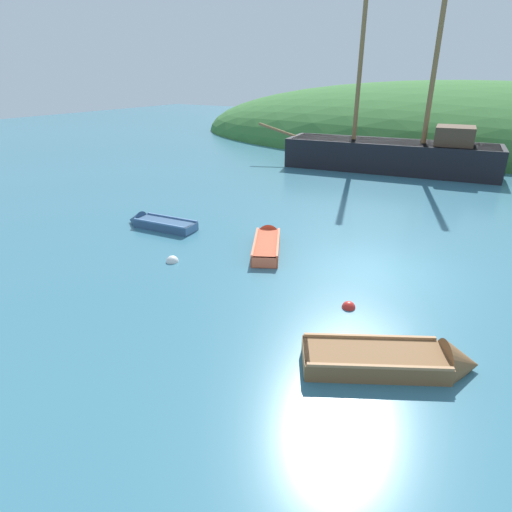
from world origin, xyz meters
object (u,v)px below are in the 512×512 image
at_px(rowboat_outer_right, 400,362).
at_px(buoy_red, 348,308).
at_px(rowboat_portside, 267,244).
at_px(sailing_ship, 391,159).
at_px(rowboat_center, 157,224).
at_px(buoy_white, 172,262).

relative_size(rowboat_outer_right, buoy_red, 10.33).
bearing_deg(rowboat_portside, buoy_red, -149.94).
relative_size(sailing_ship, rowboat_portside, 4.57).
bearing_deg(rowboat_center, rowboat_outer_right, 154.76).
relative_size(rowboat_portside, buoy_white, 8.24).
bearing_deg(buoy_red, rowboat_portside, 146.56).
bearing_deg(buoy_white, rowboat_center, 140.67).
xyz_separation_m(rowboat_outer_right, buoy_white, (-8.12, 1.83, -0.14)).
xyz_separation_m(rowboat_portside, buoy_red, (4.11, -2.71, -0.14)).
height_order(rowboat_center, rowboat_portside, rowboat_portside).
height_order(rowboat_portside, buoy_white, rowboat_portside).
bearing_deg(sailing_ship, buoy_red, 94.63).
bearing_deg(rowboat_outer_right, rowboat_center, 130.95).
bearing_deg(buoy_white, rowboat_outer_right, -12.73).
xyz_separation_m(rowboat_center, rowboat_portside, (5.11, 0.38, 0.02)).
relative_size(rowboat_outer_right, buoy_white, 9.08).
height_order(sailing_ship, rowboat_outer_right, sailing_ship).
bearing_deg(buoy_white, rowboat_portside, 52.55).
relative_size(rowboat_center, rowboat_portside, 0.94).
distance_m(sailing_ship, rowboat_portside, 16.06).
bearing_deg(rowboat_center, buoy_red, 161.58).
bearing_deg(buoy_red, rowboat_outer_right, -46.06).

